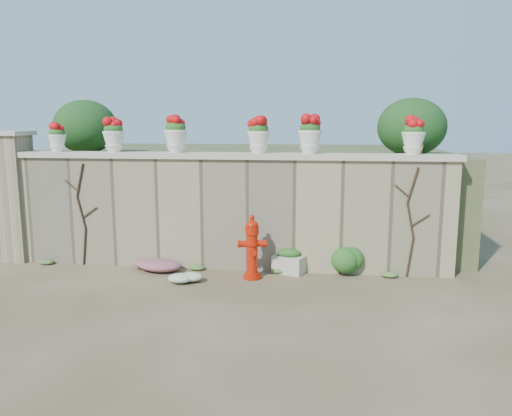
# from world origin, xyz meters

# --- Properties ---
(ground) EXTENTS (80.00, 80.00, 0.00)m
(ground) POSITION_xyz_m (0.00, 0.00, 0.00)
(ground) COLOR #4B3F25
(ground) RESTS_ON ground
(stone_wall) EXTENTS (8.00, 0.40, 2.00)m
(stone_wall) POSITION_xyz_m (0.00, 1.80, 1.00)
(stone_wall) COLOR gray
(stone_wall) RESTS_ON ground
(wall_cap) EXTENTS (8.10, 0.52, 0.10)m
(wall_cap) POSITION_xyz_m (0.00, 1.80, 2.05)
(wall_cap) COLOR beige
(wall_cap) RESTS_ON stone_wall
(gate_pillar) EXTENTS (0.72, 0.72, 2.48)m
(gate_pillar) POSITION_xyz_m (-4.15, 1.80, 1.26)
(gate_pillar) COLOR gray
(gate_pillar) RESTS_ON ground
(raised_fill) EXTENTS (9.00, 6.00, 2.00)m
(raised_fill) POSITION_xyz_m (0.00, 5.00, 1.00)
(raised_fill) COLOR #384C23
(raised_fill) RESTS_ON ground
(back_shrub_left) EXTENTS (1.30, 1.30, 1.10)m
(back_shrub_left) POSITION_xyz_m (-3.20, 3.00, 2.55)
(back_shrub_left) COLOR #143814
(back_shrub_left) RESTS_ON raised_fill
(back_shrub_right) EXTENTS (1.30, 1.30, 1.10)m
(back_shrub_right) POSITION_xyz_m (3.40, 3.00, 2.55)
(back_shrub_right) COLOR #143814
(back_shrub_right) RESTS_ON raised_fill
(vine_left) EXTENTS (0.60, 0.04, 1.91)m
(vine_left) POSITION_xyz_m (-2.67, 1.58, 0.99)
(vine_left) COLOR black
(vine_left) RESTS_ON ground
(vine_right) EXTENTS (0.60, 0.04, 1.91)m
(vine_right) POSITION_xyz_m (3.23, 1.58, 0.99)
(vine_right) COLOR black
(vine_right) RESTS_ON ground
(fire_hydrant) EXTENTS (0.48, 0.34, 1.10)m
(fire_hydrant) POSITION_xyz_m (0.56, 1.15, 0.55)
(fire_hydrant) COLOR #B81907
(fire_hydrant) RESTS_ON ground
(planter_box) EXTENTS (0.61, 0.49, 0.45)m
(planter_box) POSITION_xyz_m (1.16, 1.55, 0.21)
(planter_box) COLOR beige
(planter_box) RESTS_ON ground
(green_shrub) EXTENTS (0.65, 0.59, 0.62)m
(green_shrub) POSITION_xyz_m (2.10, 1.55, 0.31)
(green_shrub) COLOR #1E5119
(green_shrub) RESTS_ON ground
(magenta_clump) EXTENTS (0.97, 0.64, 0.26)m
(magenta_clump) POSITION_xyz_m (-1.25, 1.39, 0.13)
(magenta_clump) COLOR #C5277A
(magenta_clump) RESTS_ON ground
(white_flowers) EXTENTS (0.57, 0.46, 0.20)m
(white_flowers) POSITION_xyz_m (-0.49, 0.79, 0.10)
(white_flowers) COLOR white
(white_flowers) RESTS_ON ground
(urn_pot_0) EXTENTS (0.33, 0.33, 0.51)m
(urn_pot_0) POSITION_xyz_m (-3.18, 1.80, 2.35)
(urn_pot_0) COLOR silver
(urn_pot_0) RESTS_ON wall_cap
(urn_pot_1) EXTENTS (0.39, 0.39, 0.62)m
(urn_pot_1) POSITION_xyz_m (-2.08, 1.80, 2.41)
(urn_pot_1) COLOR silver
(urn_pot_1) RESTS_ON wall_cap
(urn_pot_2) EXTENTS (0.42, 0.42, 0.66)m
(urn_pot_2) POSITION_xyz_m (-0.91, 1.80, 2.42)
(urn_pot_2) COLOR silver
(urn_pot_2) RESTS_ON wall_cap
(urn_pot_3) EXTENTS (0.40, 0.40, 0.63)m
(urn_pot_3) POSITION_xyz_m (0.59, 1.80, 2.41)
(urn_pot_3) COLOR silver
(urn_pot_3) RESTS_ON wall_cap
(urn_pot_4) EXTENTS (0.41, 0.41, 0.65)m
(urn_pot_4) POSITION_xyz_m (1.49, 1.80, 2.42)
(urn_pot_4) COLOR silver
(urn_pot_4) RESTS_ON wall_cap
(urn_pot_5) EXTENTS (0.39, 0.39, 0.61)m
(urn_pot_5) POSITION_xyz_m (3.23, 1.80, 2.40)
(urn_pot_5) COLOR silver
(urn_pot_5) RESTS_ON wall_cap
(terracotta_pot) EXTENTS (0.23, 0.23, 0.28)m
(terracotta_pot) POSITION_xyz_m (3.29, 1.80, 2.23)
(terracotta_pot) COLOR #BE623A
(terracotta_pot) RESTS_ON wall_cap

